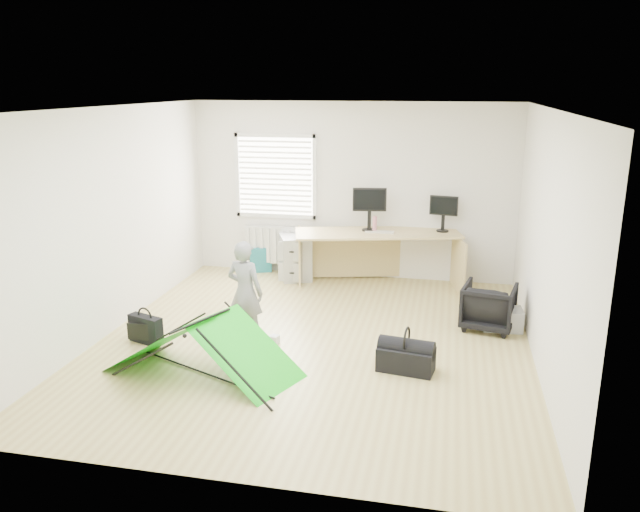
% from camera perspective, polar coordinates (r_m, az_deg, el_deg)
% --- Properties ---
extents(ground, '(5.50, 5.50, 0.00)m').
position_cam_1_polar(ground, '(7.44, -0.64, -7.88)').
color(ground, tan).
rests_on(ground, ground).
extents(back_wall, '(5.00, 0.02, 2.70)m').
position_cam_1_polar(back_wall, '(9.67, 2.89, 5.95)').
color(back_wall, silver).
rests_on(back_wall, ground).
extents(window, '(1.20, 0.06, 1.20)m').
position_cam_1_polar(window, '(9.85, -4.09, 7.29)').
color(window, silver).
rests_on(window, back_wall).
extents(radiator, '(1.00, 0.12, 0.60)m').
position_cam_1_polar(radiator, '(10.03, -4.03, 1.03)').
color(radiator, silver).
rests_on(radiator, back_wall).
extents(desk, '(2.54, 1.35, 0.83)m').
position_cam_1_polar(desk, '(9.39, 5.21, -0.25)').
color(desk, tan).
rests_on(desk, ground).
extents(filing_cabinet, '(0.63, 0.71, 0.68)m').
position_cam_1_polar(filing_cabinet, '(9.72, -2.28, -0.08)').
color(filing_cabinet, '#A5A8AA').
rests_on(filing_cabinet, ground).
extents(monitor_left, '(0.51, 0.18, 0.47)m').
position_cam_1_polar(monitor_left, '(9.31, 4.54, 3.75)').
color(monitor_left, black).
rests_on(monitor_left, desk).
extents(monitor_right, '(0.42, 0.16, 0.39)m').
position_cam_1_polar(monitor_right, '(9.41, 11.19, 3.39)').
color(monitor_right, black).
rests_on(monitor_right, desk).
extents(keyboard, '(0.42, 0.15, 0.02)m').
position_cam_1_polar(keyboard, '(9.25, 5.47, 2.22)').
color(keyboard, beige).
rests_on(keyboard, desk).
extents(thermos, '(0.09, 0.09, 0.23)m').
position_cam_1_polar(thermos, '(9.29, 5.02, 2.95)').
color(thermos, '#B56575').
rests_on(thermos, desk).
extents(office_chair, '(0.73, 0.74, 0.57)m').
position_cam_1_polar(office_chair, '(8.02, 15.16, -4.47)').
color(office_chair, black).
rests_on(office_chair, ground).
extents(person, '(0.50, 0.39, 1.23)m').
position_cam_1_polar(person, '(7.28, -6.86, -3.32)').
color(person, gray).
rests_on(person, ground).
extents(kite, '(2.11, 1.54, 0.60)m').
position_cam_1_polar(kite, '(6.67, -10.71, -8.24)').
color(kite, '#12BF14').
rests_on(kite, ground).
extents(storage_crate, '(0.49, 0.35, 0.26)m').
position_cam_1_polar(storage_crate, '(8.10, 16.33, -5.52)').
color(storage_crate, silver).
rests_on(storage_crate, ground).
extents(tote_bag, '(0.37, 0.26, 0.40)m').
position_cam_1_polar(tote_bag, '(10.13, -5.45, -0.32)').
color(tote_bag, '#1C707D').
rests_on(tote_bag, ground).
extents(laptop_bag, '(0.46, 0.27, 0.33)m').
position_cam_1_polar(laptop_bag, '(7.65, -15.64, -6.48)').
color(laptop_bag, black).
rests_on(laptop_bag, ground).
extents(white_box, '(0.12, 0.12, 0.10)m').
position_cam_1_polar(white_box, '(7.41, -4.20, -7.62)').
color(white_box, silver).
rests_on(white_box, ground).
extents(duffel_bag, '(0.63, 0.39, 0.26)m').
position_cam_1_polar(duffel_bag, '(6.77, 7.86, -9.33)').
color(duffel_bag, black).
rests_on(duffel_bag, ground).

